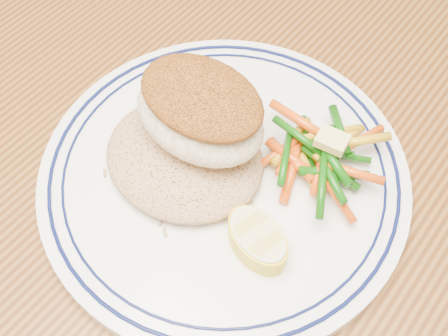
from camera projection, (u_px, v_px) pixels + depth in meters
dining_table at (193, 264)px, 0.53m from camera, size 1.50×0.90×0.75m
plate at (224, 175)px, 0.46m from camera, size 0.30×0.30×0.02m
rice_pilaf at (184, 155)px, 0.45m from camera, size 0.13×0.12×0.03m
fish_fillet at (200, 111)px, 0.43m from camera, size 0.11×0.08×0.06m
vegetable_pile at (318, 155)px, 0.44m from camera, size 0.11×0.10×0.03m
butter_pat at (332, 140)px, 0.43m from camera, size 0.03×0.02×0.01m
lemon_wedge at (257, 239)px, 0.41m from camera, size 0.06×0.06×0.02m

